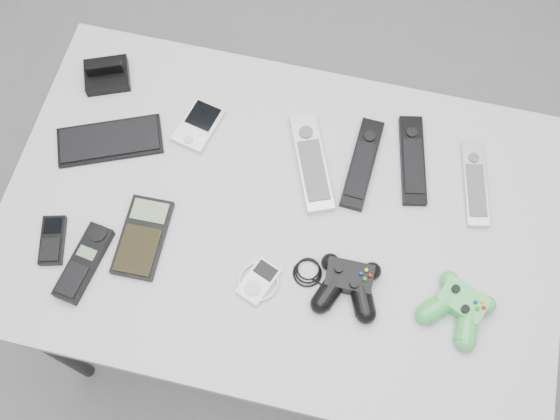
% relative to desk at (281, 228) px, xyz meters
% --- Properties ---
extents(floor, '(3.50, 3.50, 0.00)m').
position_rel_desk_xyz_m(floor, '(-0.07, -0.03, -0.70)').
color(floor, slate).
rests_on(floor, ground).
extents(desk, '(1.14, 0.73, 0.76)m').
position_rel_desk_xyz_m(desk, '(0.00, 0.00, 0.00)').
color(desk, gray).
rests_on(desk, floor).
extents(pda_keyboard, '(0.24, 0.17, 0.01)m').
position_rel_desk_xyz_m(pda_keyboard, '(-0.40, 0.08, 0.07)').
color(pda_keyboard, black).
rests_on(pda_keyboard, desk).
extents(dock_bracket, '(0.12, 0.12, 0.05)m').
position_rel_desk_xyz_m(dock_bracket, '(-0.45, 0.24, 0.09)').
color(dock_bracket, black).
rests_on(dock_bracket, desk).
extents(pda, '(0.10, 0.13, 0.02)m').
position_rel_desk_xyz_m(pda, '(-0.22, 0.16, 0.08)').
color(pda, silver).
rests_on(pda, desk).
extents(remote_silver_a, '(0.14, 0.23, 0.02)m').
position_rel_desk_xyz_m(remote_silver_a, '(0.03, 0.13, 0.08)').
color(remote_silver_a, silver).
rests_on(remote_silver_a, desk).
extents(remote_black_a, '(0.06, 0.21, 0.02)m').
position_rel_desk_xyz_m(remote_black_a, '(0.14, 0.15, 0.08)').
color(remote_black_a, black).
rests_on(remote_black_a, desk).
extents(remote_black_b, '(0.09, 0.21, 0.02)m').
position_rel_desk_xyz_m(remote_black_b, '(0.24, 0.18, 0.08)').
color(remote_black_b, black).
rests_on(remote_black_b, desk).
extents(remote_silver_b, '(0.08, 0.19, 0.02)m').
position_rel_desk_xyz_m(remote_silver_b, '(0.37, 0.16, 0.08)').
color(remote_silver_b, '#B0B0B7').
rests_on(remote_silver_b, desk).
extents(mobile_phone, '(0.07, 0.11, 0.02)m').
position_rel_desk_xyz_m(mobile_phone, '(-0.43, -0.16, 0.08)').
color(mobile_phone, black).
rests_on(mobile_phone, desk).
extents(cordless_handset, '(0.07, 0.17, 0.03)m').
position_rel_desk_xyz_m(cordless_handset, '(-0.35, -0.19, 0.08)').
color(cordless_handset, black).
rests_on(cordless_handset, desk).
extents(calculator, '(0.09, 0.17, 0.02)m').
position_rel_desk_xyz_m(calculator, '(-0.26, -0.11, 0.07)').
color(calculator, black).
rests_on(calculator, desk).
extents(mp3_player, '(0.11, 0.11, 0.02)m').
position_rel_desk_xyz_m(mp3_player, '(-0.01, -0.15, 0.07)').
color(mp3_player, silver).
rests_on(mp3_player, desk).
extents(controller_black, '(0.22, 0.14, 0.04)m').
position_rel_desk_xyz_m(controller_black, '(0.16, -0.12, 0.09)').
color(controller_black, black).
rests_on(controller_black, desk).
extents(controller_green, '(0.17, 0.17, 0.04)m').
position_rel_desk_xyz_m(controller_green, '(0.37, -0.11, 0.09)').
color(controller_green, '#278F43').
rests_on(controller_green, desk).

